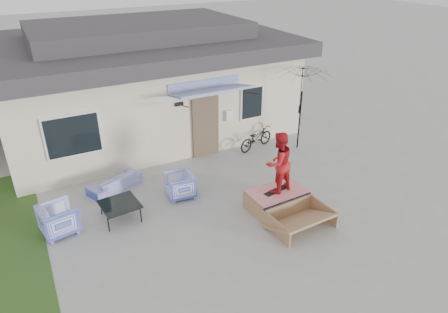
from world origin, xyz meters
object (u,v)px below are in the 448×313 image
loveseat (114,180)px  skate_ramp (277,200)px  skateboard (276,190)px  skater (278,162)px  armchair_right (180,184)px  patio_umbrella (301,101)px  coffee_table (121,211)px  armchair_left (59,218)px  bicycle (256,136)px

loveseat → skate_ramp: loveseat is taller
skateboard → skater: 0.88m
armchair_right → patio_umbrella: 5.21m
loveseat → coffee_table: bearing=58.6°
armchair_left → loveseat: bearing=-61.7°
bicycle → patio_umbrella: size_ratio=0.68×
skate_ramp → skater: 1.16m
patio_umbrella → skater: (-2.82, -2.76, -0.34)m
bicycle → skate_ramp: bicycle is taller
skateboard → patio_umbrella: bearing=33.5°
loveseat → armchair_left: bearing=16.1°
skateboard → skater: size_ratio=0.47×
patio_umbrella → skateboard: 4.13m
coffee_table → skater: size_ratio=0.55×
loveseat → skateboard: (3.70, -3.00, 0.23)m
skate_ramp → loveseat: bearing=137.9°
armchair_right → skate_ramp: size_ratio=0.39×
loveseat → armchair_left: (-1.72, -1.40, 0.12)m
armchair_left → skate_ramp: size_ratio=0.42×
loveseat → bicycle: bearing=161.5°
loveseat → armchair_right: (1.59, -1.25, 0.09)m
bicycle → skateboard: bicycle is taller
loveseat → armchair_right: 2.03m
coffee_table → patio_umbrella: (6.74, 1.30, 1.52)m
patio_umbrella → skate_ramp: bearing=-135.0°
bicycle → skate_ramp: 3.77m
armchair_left → skate_ramp: bearing=-117.7°
armchair_right → bicycle: (3.58, 1.67, 0.10)m
loveseat → bicycle: size_ratio=1.03×
skate_ramp → coffee_table: bearing=156.4°
armchair_left → skateboard: bearing=-117.2°
armchair_left → skate_ramp: armchair_left is taller
coffee_table → patio_umbrella: patio_umbrella is taller
coffee_table → bicycle: bicycle is taller
loveseat → armchair_right: armchair_right is taller
patio_umbrella → skate_ramp: 4.25m
armchair_left → armchair_right: (3.31, 0.15, -0.03)m
patio_umbrella → skateboard: patio_umbrella is taller
bicycle → patio_umbrella: bearing=-131.7°
bicycle → armchair_right: bearing=99.0°
coffee_table → patio_umbrella: size_ratio=0.41×
armchair_right → skateboard: bearing=57.2°
loveseat → bicycle: 5.19m
loveseat → patio_umbrella: 6.68m
bicycle → patio_umbrella: patio_umbrella is taller
skate_ramp → skateboard: (-0.00, 0.05, 0.28)m
skateboard → skate_ramp: bearing=-98.3°
armchair_left → patio_umbrella: patio_umbrella is taller
patio_umbrella → armchair_left: bearing=-172.0°
patio_umbrella → skater: skater is taller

